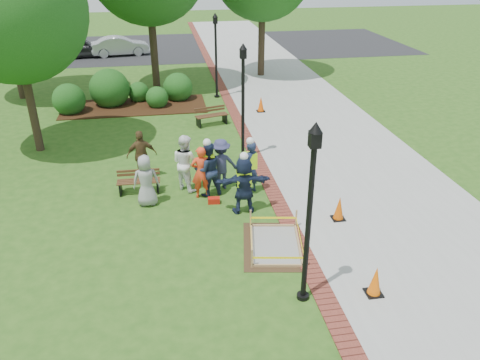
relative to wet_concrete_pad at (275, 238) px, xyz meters
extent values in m
plane|color=#285116|center=(-1.11, 0.88, -0.23)|extent=(100.00, 100.00, 0.00)
cube|color=#9E9E99|center=(3.89, 10.88, -0.22)|extent=(6.00, 60.00, 0.02)
cube|color=maroon|center=(0.64, 10.88, -0.22)|extent=(0.50, 60.00, 0.03)
cube|color=#381E0F|center=(-4.11, 12.88, -0.21)|extent=(7.00, 3.00, 0.05)
cube|color=black|center=(-1.11, 27.88, -0.23)|extent=(36.00, 12.00, 0.01)
cube|color=#47331E|center=(0.00, 0.00, -0.23)|extent=(2.06, 2.55, 0.01)
cube|color=gray|center=(0.00, 0.00, -0.21)|extent=(1.49, 1.98, 0.04)
cube|color=tan|center=(0.00, 0.00, -0.19)|extent=(1.63, 2.12, 0.08)
cube|color=tan|center=(0.00, 0.00, 0.04)|extent=(1.66, 2.15, 0.55)
cube|color=yellow|center=(0.00, 0.00, 0.07)|extent=(1.60, 2.09, 0.06)
cube|color=#55371D|center=(-3.66, 3.68, 0.19)|extent=(1.38, 0.44, 0.04)
cube|color=#55371D|center=(-3.65, 3.90, 0.40)|extent=(1.37, 0.07, 0.22)
cube|color=black|center=(-3.66, 3.68, -0.03)|extent=(1.25, 0.49, 0.40)
cube|color=brown|center=(-0.61, 9.66, 0.21)|extent=(1.52, 0.80, 0.04)
cube|color=brown|center=(-0.67, 9.89, 0.44)|extent=(1.41, 0.43, 0.23)
cube|color=black|center=(-0.61, 9.66, -0.02)|extent=(1.40, 0.82, 0.43)
cube|color=black|center=(1.79, -2.27, -0.21)|extent=(0.39, 0.39, 0.05)
cone|color=#FB6607|center=(1.79, -2.27, 0.17)|extent=(0.30, 0.30, 0.71)
cube|color=black|center=(2.14, 1.01, -0.21)|extent=(0.38, 0.38, 0.05)
cone|color=#DB5506|center=(2.14, 1.01, 0.16)|extent=(0.30, 0.30, 0.70)
cube|color=black|center=(1.93, 11.10, -0.21)|extent=(0.39, 0.39, 0.05)
cone|color=#F25507|center=(1.93, 11.10, 0.17)|extent=(0.31, 0.31, 0.71)
cube|color=#B71A0E|center=(-1.35, 2.59, -0.14)|extent=(0.39, 0.24, 0.19)
cylinder|color=black|center=(0.14, -2.12, 1.67)|extent=(0.12, 0.12, 3.80)
cube|color=black|center=(0.14, -2.12, 3.67)|extent=(0.22, 0.22, 0.32)
cone|color=black|center=(0.14, -2.12, 3.92)|extent=(0.28, 0.28, 0.22)
cylinder|color=black|center=(0.14, -2.12, -0.18)|extent=(0.28, 0.28, 0.10)
cylinder|color=black|center=(0.14, 5.88, 1.67)|extent=(0.12, 0.12, 3.80)
cube|color=black|center=(0.14, 5.88, 3.67)|extent=(0.22, 0.22, 0.32)
cone|color=black|center=(0.14, 5.88, 3.92)|extent=(0.28, 0.28, 0.22)
cylinder|color=black|center=(0.14, 5.88, -0.18)|extent=(0.28, 0.28, 0.10)
cylinder|color=black|center=(0.14, 13.88, 1.67)|extent=(0.12, 0.12, 3.80)
cube|color=black|center=(0.14, 13.88, 3.67)|extent=(0.22, 0.22, 0.32)
cone|color=black|center=(0.14, 13.88, 3.92)|extent=(0.28, 0.28, 0.22)
cylinder|color=black|center=(0.14, 13.88, -0.18)|extent=(0.28, 0.28, 0.10)
cylinder|color=#3D2D1E|center=(-7.60, 7.95, 1.94)|extent=(0.31, 0.31, 4.35)
sphere|color=#194814|center=(-7.60, 7.95, 5.05)|extent=(5.18, 5.18, 5.18)
cylinder|color=#3D2D1E|center=(-2.99, 16.37, 2.43)|extent=(0.40, 0.40, 5.32)
cylinder|color=#3D2D1E|center=(3.40, 18.08, 2.27)|extent=(0.40, 0.40, 5.00)
cylinder|color=#3D2D1E|center=(-9.97, 15.45, 2.40)|extent=(0.36, 0.36, 5.26)
sphere|color=#194814|center=(-7.10, 12.46, -0.23)|extent=(1.54, 1.54, 1.54)
sphere|color=#194814|center=(-5.28, 13.42, -0.23)|extent=(1.97, 1.97, 1.97)
sphere|color=#194814|center=(-2.98, 12.71, -0.23)|extent=(1.11, 1.11, 1.11)
sphere|color=#194814|center=(-1.89, 13.76, -0.23)|extent=(1.51, 1.51, 1.51)
sphere|color=#194814|center=(-3.90, 13.88, -0.23)|extent=(1.06, 1.06, 1.06)
imported|color=gray|center=(-3.38, 2.86, 0.59)|extent=(0.53, 0.34, 1.64)
imported|color=#F7401D|center=(-1.68, 3.07, 0.63)|extent=(0.56, 0.37, 1.73)
imported|color=white|center=(-2.13, 3.73, 0.70)|extent=(0.69, 0.70, 1.87)
imported|color=brown|center=(-3.54, 4.75, 0.63)|extent=(0.59, 0.42, 1.73)
imported|color=#33345A|center=(-0.98, 3.59, 0.62)|extent=(0.58, 0.40, 1.71)
imported|color=#1D2C4B|center=(-0.52, 1.93, 0.67)|extent=(0.58, 0.37, 1.80)
cube|color=#A8E713|center=(-0.52, 1.93, 0.92)|extent=(0.42, 0.26, 0.52)
sphere|color=white|center=(-0.52, 1.93, 1.59)|extent=(0.25, 0.25, 0.25)
imported|color=#171E3C|center=(-0.11, 3.11, 0.65)|extent=(0.67, 0.62, 1.77)
cube|color=#A8E713|center=(-0.11, 3.11, 0.90)|extent=(0.42, 0.26, 0.52)
sphere|color=white|center=(-0.11, 3.11, 1.56)|extent=(0.25, 0.25, 0.25)
imported|color=#192541|center=(-1.45, 3.18, 0.66)|extent=(0.63, 0.48, 1.78)
cube|color=#A8E713|center=(-1.45, 3.18, 0.91)|extent=(0.42, 0.26, 0.52)
sphere|color=white|center=(-1.45, 3.18, 1.58)|extent=(0.25, 0.25, 0.25)
imported|color=#2A292C|center=(-8.20, 25.22, -0.23)|extent=(2.69, 4.88, 1.51)
imported|color=#AFAFB4|center=(-5.47, 25.41, -0.23)|extent=(2.60, 4.74, 1.47)
camera|label=1|loc=(-2.67, -10.11, 7.01)|focal=35.00mm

